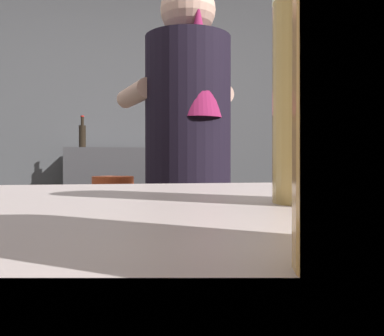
# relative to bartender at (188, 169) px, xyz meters

# --- Properties ---
(wall_back) EXTENTS (5.20, 0.10, 2.70)m
(wall_back) POSITION_rel_bartender_xyz_m (-0.14, 1.88, 0.33)
(wall_back) COLOR #49494C
(wall_back) RESTS_ON ground
(prep_counter) EXTENTS (2.10, 0.60, 0.93)m
(prep_counter) POSITION_rel_bartender_xyz_m (0.21, 0.45, -0.56)
(prep_counter) COLOR brown
(prep_counter) RESTS_ON ground
(back_shelf) EXTENTS (0.91, 0.36, 1.16)m
(back_shelf) POSITION_rel_bartender_xyz_m (-0.17, 1.60, -0.44)
(back_shelf) COLOR #3D3C3F
(back_shelf) RESTS_ON ground
(bartender) EXTENTS (0.48, 0.54, 1.76)m
(bartender) POSITION_rel_bartender_xyz_m (0.00, 0.00, 0.00)
(bartender) COLOR #373533
(bartender) RESTS_ON ground
(knife_block) EXTENTS (0.10, 0.08, 0.26)m
(knife_block) POSITION_rel_bartender_xyz_m (0.83, 0.49, 0.01)
(knife_block) COLOR brown
(knife_block) RESTS_ON prep_counter
(mixing_bowl) EXTENTS (0.20, 0.20, 0.06)m
(mixing_bowl) POSITION_rel_bartender_xyz_m (-0.29, 0.44, -0.07)
(mixing_bowl) COLOR #D35329
(mixing_bowl) RESTS_ON prep_counter
(chefs_knife) EXTENTS (0.23, 0.12, 0.01)m
(chefs_knife) POSITION_rel_bartender_xyz_m (0.28, 0.40, -0.09)
(chefs_knife) COLOR silver
(chefs_knife) RESTS_ON prep_counter
(pint_glass_near) EXTENTS (0.07, 0.07, 0.15)m
(pint_glass_near) POSITION_rel_bartender_xyz_m (-0.16, -1.39, 0.07)
(pint_glass_near) COLOR tan
(pint_glass_near) RESTS_ON bar_counter
(bottle_olive_oil) EXTENTS (0.05, 0.05, 0.23)m
(bottle_olive_oil) POSITION_rel_bartender_xyz_m (-0.50, 1.54, 0.23)
(bottle_olive_oil) COLOR black
(bottle_olive_oil) RESTS_ON back_shelf
(bottle_soy) EXTENTS (0.05, 0.05, 0.19)m
(bottle_soy) POSITION_rel_bartender_xyz_m (-0.01, 1.51, 0.21)
(bottle_soy) COLOR #D4D282
(bottle_soy) RESTS_ON back_shelf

